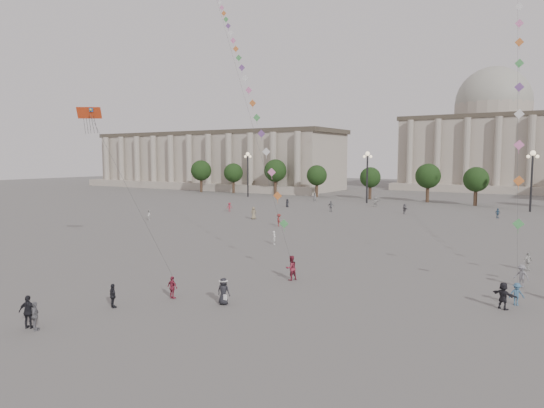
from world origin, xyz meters
The scene contains 31 objects.
ground centered at (0.00, 0.00, 0.00)m, with size 360.00×360.00×0.00m, color #575552.
hall_west centered at (-75.00, 93.89, 8.43)m, with size 84.00×26.22×17.20m.
hall_central centered at (0.00, 129.22, 14.23)m, with size 48.30×34.30×35.50m.
tree_row centered at (0.00, 78.00, 5.39)m, with size 137.12×5.12×8.00m.
lamp_post_far_west centered at (-45.00, 70.00, 7.35)m, with size 2.00×0.90×10.65m.
lamp_post_mid_west centered at (-15.00, 70.00, 7.35)m, with size 2.00×0.90×10.65m.
lamp_post_mid_east centered at (15.00, 70.00, 7.35)m, with size 2.00×0.90×10.65m.
person_crowd_0 centered at (11.40, 57.36, 0.77)m, with size 0.90×0.38×1.54m, color #335674.
person_crowd_1 centered at (-33.15, 26.86, 0.77)m, with size 0.75×0.58×1.54m, color silver.
person_crowd_2 centered at (-29.53, 42.26, 0.80)m, with size 1.03×0.59×1.60m, color #9A2A3B.
person_crowd_3 centered at (17.99, 7.83, 0.86)m, with size 1.59×0.51×1.71m, color black.
person_crowd_4 centered at (-10.91, 63.78, 0.95)m, with size 1.76×0.56×1.90m, color #BABBB6.
person_crowd_6 centered at (18.47, 14.19, 0.85)m, with size 1.09×0.63×1.69m, color slate.
person_crowd_10 centered at (-25.92, 68.00, 0.84)m, with size 0.62×0.40×1.69m, color silver.
person_crowd_12 centered at (-2.53, 54.97, 0.87)m, with size 1.62×0.51×1.74m, color slate.
person_crowd_13 centered at (-6.11, 19.38, 0.74)m, with size 0.54×0.35×1.48m, color silver.
person_crowd_16 centered at (-14.54, 51.65, 0.93)m, with size 1.09×0.46×1.87m, color slate.
person_crowd_17 centered at (-12.95, 31.61, 0.86)m, with size 1.11×0.64×1.72m, color maroon.
person_crowd_18 centered at (-24.87, 54.29, 0.78)m, with size 0.76×0.49×1.56m, color black.
person_crowd_19 centered at (-26.07, 68.00, 0.90)m, with size 0.87×0.68×1.80m, color slate.
person_crowd_20 centered at (18.41, 20.28, 0.79)m, with size 0.92×0.38×1.57m, color beige.
person_crowd_21 centered at (-20.18, 36.00, 0.95)m, with size 0.93×0.60×1.90m, color #807558.
tourist_0 centered at (-1.19, -1.54, 0.77)m, with size 0.90×0.37×1.53m, color #972940.
tourist_1 centered at (-2.97, -5.03, 0.77)m, with size 0.91×0.38×1.55m, color black.
tourist_3 centered at (-3.36, -10.00, 0.80)m, with size 0.94×0.39×1.61m, color slate.
tourist_4 centered at (-3.96, -10.00, 0.94)m, with size 1.10×0.46×1.88m, color black.
kite_flyer_0 centered at (3.12, 7.00, 0.96)m, with size 0.93×0.73×1.92m, color maroon.
kite_flyer_1 centered at (18.63, 9.14, 0.74)m, with size 0.95×0.55×1.48m, color #396081.
hat_person centered at (2.53, -0.75, 0.91)m, with size 0.94×0.70×1.75m.
dragon_kite centered at (-16.72, 4.31, 12.78)m, with size 8.93×3.80×20.64m.
kite_train_west centered at (-17.37, 27.33, 23.95)m, with size 38.72×37.90×68.82m.
Camera 1 is at (21.46, -25.00, 9.53)m, focal length 32.00 mm.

